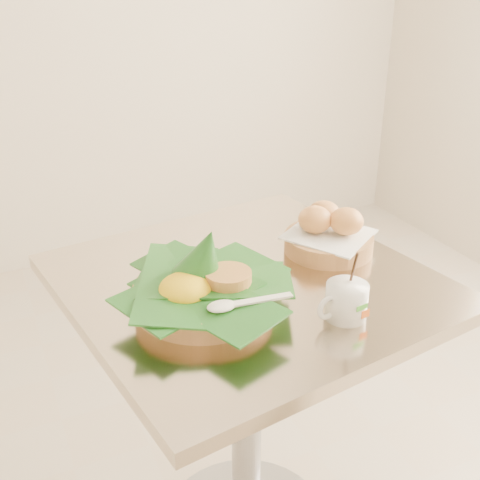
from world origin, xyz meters
name	(u,v)px	position (x,y,z in m)	size (l,w,h in m)	color
cafe_table	(247,365)	(0.14, 0.06, 0.53)	(0.80, 0.80, 0.75)	gray
rice_basket	(203,285)	(0.02, -0.01, 0.79)	(0.33, 0.33, 0.17)	tan
bread_basket	(328,233)	(0.36, 0.10, 0.79)	(0.23, 0.23, 0.10)	tan
coffee_mug	(346,300)	(0.24, -0.15, 0.79)	(0.11, 0.08, 0.13)	white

